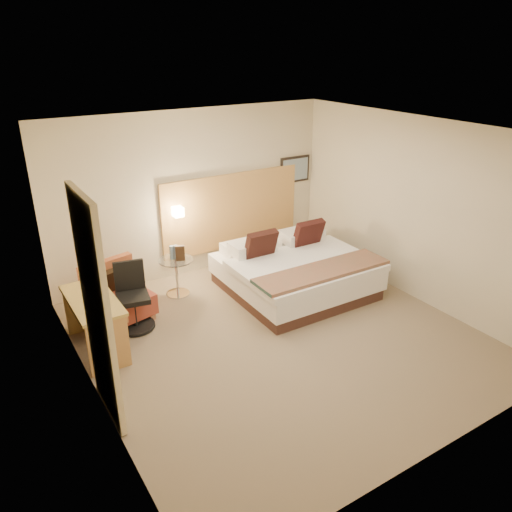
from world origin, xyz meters
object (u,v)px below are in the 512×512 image
side_table (177,275)px  bed (294,271)px  desk (95,309)px  desk_chair (133,302)px  lounge_chair (117,298)px

side_table → bed: bearing=-27.5°
desk → desk_chair: (0.57, 0.28, -0.19)m
desk_chair → lounge_chair: bearing=110.8°
bed → desk: bearing=-180.0°
bed → side_table: size_ratio=3.05×
side_table → desk_chair: desk_chair is taller
lounge_chair → desk: size_ratio=0.79×
desk → desk_chair: size_ratio=1.27×
lounge_chair → side_table: bearing=13.5°
side_table → lounge_chair: bearing=-166.5°
bed → desk: bed is taller
bed → lounge_chair: bed is taller
bed → desk_chair: size_ratio=2.29×
desk → bed: bearing=0.0°
lounge_chair → desk_chair: size_ratio=1.00×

